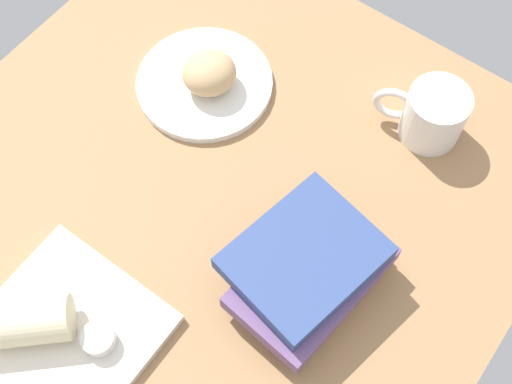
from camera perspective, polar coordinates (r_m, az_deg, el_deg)
dining_table at (r=102.46cm, az=-6.53°, el=-4.65°), size 110.00×90.00×4.00cm
round_plate at (r=113.48cm, az=-4.32°, el=9.06°), size 22.36×22.36×1.40cm
scone_pastry at (r=109.92cm, az=-3.94°, el=9.90°), size 11.79×11.67×6.17cm
square_plate at (r=98.17cm, az=-15.73°, el=-11.48°), size 23.41×23.41×1.60cm
sauce_cup at (r=94.76cm, az=-13.06°, el=-11.87°), size 4.56×4.56×2.32cm
breakfast_wrap at (r=95.92cm, az=-18.65°, el=-10.24°), size 12.65×12.91×6.32cm
book_stack at (r=93.76cm, az=4.48°, el=-6.54°), size 23.27×19.28×8.80cm
coffee_mug at (r=108.28cm, az=14.50°, el=6.33°), size 9.57×14.23×9.28cm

